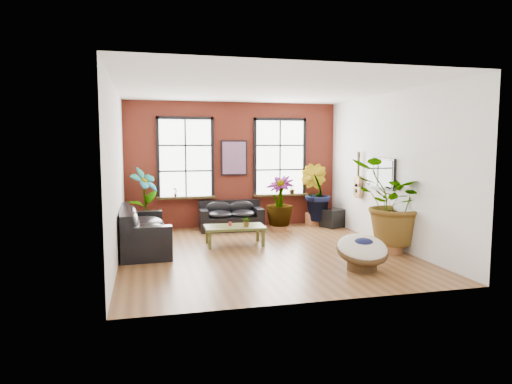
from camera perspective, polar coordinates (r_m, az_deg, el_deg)
room at (r=9.89m, az=0.63°, el=2.59°), size 6.04×6.54×3.54m
sofa_back at (r=12.52m, az=-3.18°, el=-3.10°), size 1.73×0.86×0.79m
sofa_left at (r=10.37m, az=-14.24°, el=-4.77°), size 1.13×2.45×0.95m
coffee_table at (r=10.63m, az=-2.70°, el=-4.54°), size 1.41×0.84×0.53m
papasan_chair at (r=8.75m, az=13.14°, el=-7.14°), size 1.07×1.08×0.72m
poster at (r=12.84m, az=-2.76°, el=4.28°), size 0.74×0.06×0.98m
tv_wall_unit at (r=11.40m, az=14.48°, el=1.83°), size 0.13×1.86×1.20m
media_box at (r=13.08m, az=9.63°, el=-3.23°), size 0.76×0.71×0.51m
pot_back_left at (r=12.30m, az=-13.64°, el=-4.13°), size 0.67×0.67×0.41m
pot_back_right at (r=13.30m, az=7.21°, el=-3.38°), size 0.63×0.63×0.36m
pot_right_wall at (r=10.33m, az=16.55°, el=-6.28°), size 0.61×0.61×0.36m
pot_mid at (r=12.40m, az=2.85°, el=-4.08°), size 0.49×0.49×0.33m
floor_plant_back_left at (r=12.19m, az=-13.74°, el=-0.70°), size 0.99×1.00×1.60m
floor_plant_back_right at (r=13.17m, az=7.41°, el=-0.02°), size 1.10×1.15×1.63m
floor_plant_right_wall at (r=10.21m, az=16.79°, el=-1.22°), size 2.02×1.87×1.87m
floor_plant_mid at (r=12.32m, az=2.96°, el=-1.11°), size 1.06×1.06×1.34m
table_plant at (r=10.53m, az=-1.16°, el=-3.68°), size 0.27×0.26×0.24m
sill_plant_left at (r=12.63m, az=-10.06°, el=0.01°), size 0.17×0.17×0.27m
sill_plant_right at (r=13.28m, az=4.52°, el=0.37°), size 0.19×0.19×0.27m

